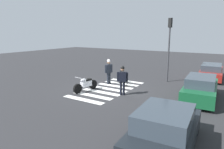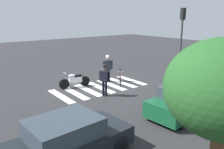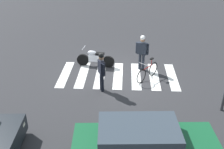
{
  "view_description": "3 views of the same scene",
  "coord_description": "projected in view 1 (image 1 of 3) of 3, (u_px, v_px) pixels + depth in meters",
  "views": [
    {
      "loc": [
        11.33,
        7.39,
        3.83
      ],
      "look_at": [
        0.69,
        0.72,
        1.22
      ],
      "focal_mm": 32.51,
      "sensor_mm": 36.0,
      "label": 1
    },
    {
      "loc": [
        7.99,
        11.63,
        4.49
      ],
      "look_at": [
        0.25,
        1.59,
        1.21
      ],
      "focal_mm": 37.13,
      "sensor_mm": 36.0,
      "label": 2
    },
    {
      "loc": [
        -0.33,
        11.89,
        6.34
      ],
      "look_at": [
        0.22,
        1.62,
        0.9
      ],
      "focal_mm": 42.84,
      "sensor_mm": 36.0,
      "label": 3
    }
  ],
  "objects": [
    {
      "name": "ground_plane",
      "position": [
        108.0,
        89.0,
        14.02
      ],
      "size": [
        60.0,
        60.0,
        0.0
      ],
      "primitive_type": "plane",
      "color": "#2B2B2D"
    },
    {
      "name": "police_motorcycle",
      "position": [
        86.0,
        84.0,
        13.42
      ],
      "size": [
        2.03,
        0.62,
        1.03
      ],
      "color": "black",
      "rests_on": "ground_plane"
    },
    {
      "name": "leaning_bicycle",
      "position": [
        122.0,
        80.0,
        14.98
      ],
      "size": [
        1.1,
        1.39,
        1.02
      ],
      "color": "black",
      "rests_on": "ground_plane"
    },
    {
      "name": "officer_on_foot",
      "position": [
        109.0,
        70.0,
        15.17
      ],
      "size": [
        0.66,
        0.36,
        1.88
      ],
      "color": "#1E232D",
      "rests_on": "ground_plane"
    },
    {
      "name": "officer_by_motorcycle",
      "position": [
        122.0,
        78.0,
        12.46
      ],
      "size": [
        0.37,
        0.65,
        1.85
      ],
      "color": "black",
      "rests_on": "ground_plane"
    },
    {
      "name": "crosswalk_stripes",
      "position": [
        108.0,
        89.0,
        14.02
      ],
      "size": [
        5.85,
        2.82,
        0.01
      ],
      "color": "silver",
      "rests_on": "ground_plane"
    },
    {
      "name": "car_maroon_wagon",
      "position": [
        211.0,
        72.0,
        17.08
      ],
      "size": [
        4.79,
        1.97,
        1.25
      ],
      "color": "black",
      "rests_on": "ground_plane"
    },
    {
      "name": "car_green_compact",
      "position": [
        201.0,
        88.0,
        11.69
      ],
      "size": [
        4.47,
        1.96,
        1.41
      ],
      "color": "black",
      "rests_on": "ground_plane"
    },
    {
      "name": "car_black_suv",
      "position": [
        165.0,
        129.0,
        6.79
      ],
      "size": [
        4.1,
        2.14,
        1.4
      ],
      "color": "black",
      "rests_on": "ground_plane"
    },
    {
      "name": "traffic_light_pole",
      "position": [
        169.0,
        40.0,
        15.48
      ],
      "size": [
        0.35,
        0.28,
        4.9
      ],
      "color": "#38383D",
      "rests_on": "ground_plane"
    }
  ]
}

